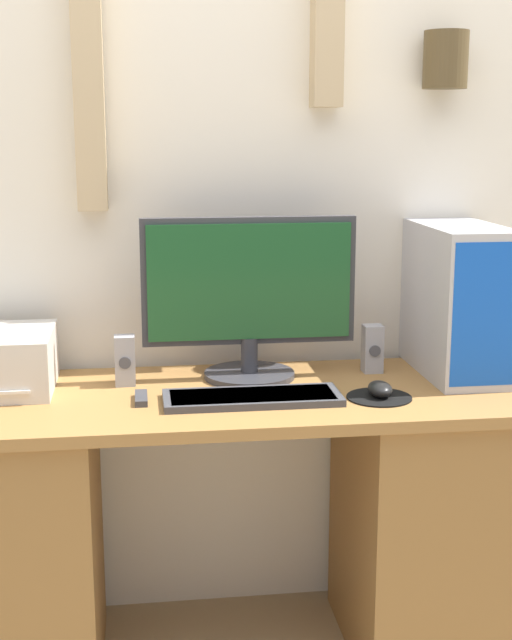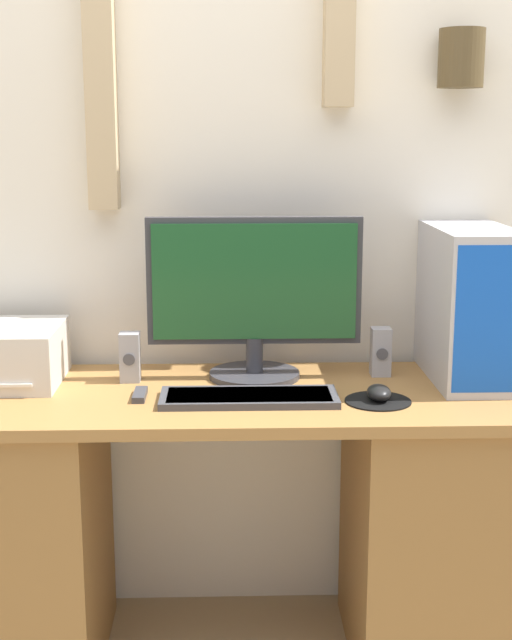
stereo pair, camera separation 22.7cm
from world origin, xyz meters
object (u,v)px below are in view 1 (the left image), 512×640
at_px(computer_tower, 457,299).
at_px(speaker_right, 372,349).
at_px(remote_control, 141,398).
at_px(monitor, 249,293).
at_px(keyboard, 252,397).
at_px(mouse, 380,389).
at_px(speaker_left, 125,360).

distance_m(computer_tower, speaker_right, 0.27).
xyz_separation_m(computer_tower, remote_control, (-0.87, -0.17, -0.20)).
height_order(monitor, keyboard, monitor).
distance_m(monitor, mouse, 0.44).
bearing_deg(speaker_left, remote_control, -75.56).
xyz_separation_m(monitor, speaker_right, (0.35, 0.01, -0.17)).
distance_m(mouse, speaker_right, 0.25).
relative_size(keyboard, speaker_left, 3.32).
bearing_deg(monitor, keyboard, -95.21).
xyz_separation_m(mouse, remote_control, (-0.60, 0.05, -0.02)).
bearing_deg(mouse, remote_control, 175.31).
xyz_separation_m(monitor, speaker_left, (-0.34, -0.03, -0.17)).
bearing_deg(keyboard, mouse, -2.20).
bearing_deg(keyboard, monitor, 84.79).
height_order(mouse, remote_control, mouse).
distance_m(mouse, remote_control, 0.60).
height_order(keyboard, speaker_left, speaker_left).
relative_size(monitor, mouse, 6.50).
height_order(computer_tower, speaker_right, computer_tower).
distance_m(speaker_left, remote_control, 0.17).
bearing_deg(keyboard, computer_tower, 18.88).
bearing_deg(speaker_right, monitor, -178.56).
bearing_deg(remote_control, mouse, -4.69).
height_order(mouse, computer_tower, computer_tower).
height_order(computer_tower, remote_control, computer_tower).
bearing_deg(speaker_left, computer_tower, 0.82).
relative_size(keyboard, speaker_right, 3.32).
bearing_deg(keyboard, speaker_left, 148.77).
distance_m(keyboard, speaker_right, 0.44).
relative_size(computer_tower, speaker_right, 3.31).
relative_size(monitor, speaker_right, 4.32).
bearing_deg(remote_control, speaker_left, 104.44).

